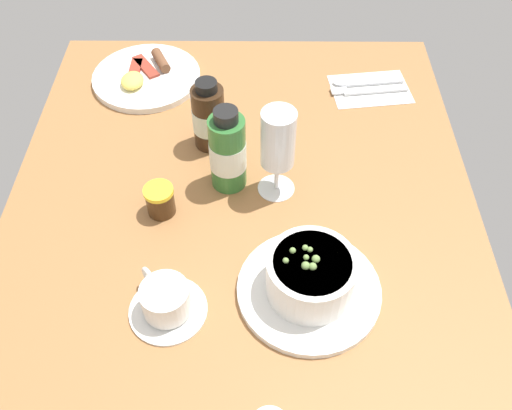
{
  "coord_description": "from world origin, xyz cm",
  "views": [
    {
      "loc": [
        -60.26,
        -3.03,
        75.32
      ],
      "look_at": [
        0.08,
        -2.62,
        4.44
      ],
      "focal_mm": 39.05,
      "sensor_mm": 36.0,
      "label": 1
    }
  ],
  "objects_px": {
    "wine_glass": "(278,143)",
    "jam_jar": "(160,200)",
    "cutlery_setting": "(368,88)",
    "sauce_bottle_brown": "(209,117)",
    "coffee_cup": "(166,301)",
    "porridge_bowl": "(310,278)",
    "breakfast_plate": "(146,77)",
    "sauce_bottle_green": "(228,152)"
  },
  "relations": [
    {
      "from": "sauce_bottle_brown",
      "to": "wine_glass",
      "type": "bearing_deg",
      "value": -133.76
    },
    {
      "from": "porridge_bowl",
      "to": "coffee_cup",
      "type": "distance_m",
      "value": 0.22
    },
    {
      "from": "wine_glass",
      "to": "jam_jar",
      "type": "distance_m",
      "value": 0.23
    },
    {
      "from": "cutlery_setting",
      "to": "wine_glass",
      "type": "xyz_separation_m",
      "value": [
        -0.29,
        0.2,
        0.11
      ]
    },
    {
      "from": "jam_jar",
      "to": "wine_glass",
      "type": "bearing_deg",
      "value": -74.85
    },
    {
      "from": "porridge_bowl",
      "to": "coffee_cup",
      "type": "bearing_deg",
      "value": 98.93
    },
    {
      "from": "coffee_cup",
      "to": "sauce_bottle_brown",
      "type": "bearing_deg",
      "value": -6.65
    },
    {
      "from": "cutlery_setting",
      "to": "sauce_bottle_green",
      "type": "xyz_separation_m",
      "value": [
        -0.27,
        0.29,
        0.07
      ]
    },
    {
      "from": "porridge_bowl",
      "to": "wine_glass",
      "type": "xyz_separation_m",
      "value": [
        0.22,
        0.05,
        0.08
      ]
    },
    {
      "from": "sauce_bottle_brown",
      "to": "breakfast_plate",
      "type": "bearing_deg",
      "value": 37.68
    },
    {
      "from": "wine_glass",
      "to": "breakfast_plate",
      "type": "relative_size",
      "value": 0.76
    },
    {
      "from": "coffee_cup",
      "to": "sauce_bottle_brown",
      "type": "xyz_separation_m",
      "value": [
        0.37,
        -0.04,
        0.04
      ]
    },
    {
      "from": "porridge_bowl",
      "to": "sauce_bottle_green",
      "type": "xyz_separation_m",
      "value": [
        0.24,
        0.13,
        0.04
      ]
    },
    {
      "from": "cutlery_setting",
      "to": "wine_glass",
      "type": "relative_size",
      "value": 1.01
    },
    {
      "from": "coffee_cup",
      "to": "jam_jar",
      "type": "relative_size",
      "value": 2.12
    },
    {
      "from": "coffee_cup",
      "to": "sauce_bottle_green",
      "type": "distance_m",
      "value": 0.29
    },
    {
      "from": "jam_jar",
      "to": "sauce_bottle_green",
      "type": "xyz_separation_m",
      "value": [
        0.07,
        -0.12,
        0.05
      ]
    },
    {
      "from": "sauce_bottle_brown",
      "to": "breakfast_plate",
      "type": "height_order",
      "value": "sauce_bottle_brown"
    },
    {
      "from": "jam_jar",
      "to": "sauce_bottle_brown",
      "type": "xyz_separation_m",
      "value": [
        0.18,
        -0.08,
        0.04
      ]
    },
    {
      "from": "sauce_bottle_brown",
      "to": "porridge_bowl",
      "type": "bearing_deg",
      "value": -152.96
    },
    {
      "from": "wine_glass",
      "to": "jam_jar",
      "type": "bearing_deg",
      "value": 105.15
    },
    {
      "from": "jam_jar",
      "to": "breakfast_plate",
      "type": "xyz_separation_m",
      "value": [
        0.37,
        0.08,
        -0.02
      ]
    },
    {
      "from": "jam_jar",
      "to": "breakfast_plate",
      "type": "distance_m",
      "value": 0.38
    },
    {
      "from": "cutlery_setting",
      "to": "jam_jar",
      "type": "bearing_deg",
      "value": 130.48
    },
    {
      "from": "wine_glass",
      "to": "sauce_bottle_green",
      "type": "height_order",
      "value": "wine_glass"
    },
    {
      "from": "jam_jar",
      "to": "breakfast_plate",
      "type": "relative_size",
      "value": 0.24
    },
    {
      "from": "coffee_cup",
      "to": "porridge_bowl",
      "type": "bearing_deg",
      "value": -81.07
    },
    {
      "from": "sauce_bottle_green",
      "to": "breakfast_plate",
      "type": "xyz_separation_m",
      "value": [
        0.3,
        0.19,
        -0.07
      ]
    },
    {
      "from": "sauce_bottle_green",
      "to": "sauce_bottle_brown",
      "type": "xyz_separation_m",
      "value": [
        0.1,
        0.04,
        -0.01
      ]
    },
    {
      "from": "cutlery_setting",
      "to": "sauce_bottle_brown",
      "type": "xyz_separation_m",
      "value": [
        -0.17,
        0.33,
        0.06
      ]
    },
    {
      "from": "cutlery_setting",
      "to": "wine_glass",
      "type": "height_order",
      "value": "wine_glass"
    },
    {
      "from": "coffee_cup",
      "to": "breakfast_plate",
      "type": "distance_m",
      "value": 0.58
    },
    {
      "from": "porridge_bowl",
      "to": "sauce_bottle_brown",
      "type": "xyz_separation_m",
      "value": [
        0.34,
        0.17,
        0.03
      ]
    },
    {
      "from": "sauce_bottle_green",
      "to": "porridge_bowl",
      "type": "bearing_deg",
      "value": -150.5
    },
    {
      "from": "jam_jar",
      "to": "sauce_bottle_brown",
      "type": "height_order",
      "value": "sauce_bottle_brown"
    },
    {
      "from": "porridge_bowl",
      "to": "jam_jar",
      "type": "height_order",
      "value": "porridge_bowl"
    },
    {
      "from": "cutlery_setting",
      "to": "coffee_cup",
      "type": "distance_m",
      "value": 0.66
    },
    {
      "from": "jam_jar",
      "to": "breakfast_plate",
      "type": "height_order",
      "value": "jam_jar"
    },
    {
      "from": "wine_glass",
      "to": "coffee_cup",
      "type": "bearing_deg",
      "value": 146.14
    },
    {
      "from": "coffee_cup",
      "to": "sauce_bottle_green",
      "type": "bearing_deg",
      "value": -17.23
    },
    {
      "from": "wine_glass",
      "to": "porridge_bowl",
      "type": "bearing_deg",
      "value": -167.82
    },
    {
      "from": "coffee_cup",
      "to": "breakfast_plate",
      "type": "height_order",
      "value": "coffee_cup"
    }
  ]
}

